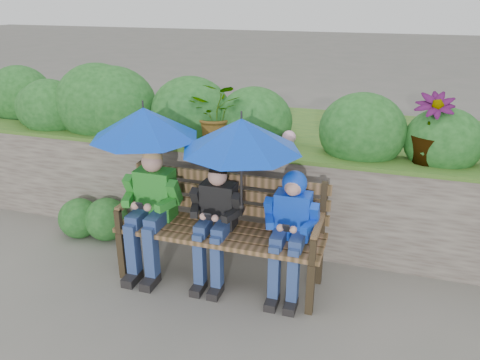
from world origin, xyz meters
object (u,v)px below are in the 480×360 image
(boy_left, at_px, (151,205))
(boy_middle, at_px, (215,217))
(umbrella_left, at_px, (144,123))
(park_bench, at_px, (222,222))
(umbrella_right, at_px, (241,135))
(boy_right, at_px, (291,223))

(boy_left, height_order, boy_middle, boy_left)
(umbrella_left, bearing_deg, park_bench, 3.68)
(park_bench, xyz_separation_m, boy_middle, (-0.04, -0.08, 0.08))
(park_bench, bearing_deg, umbrella_right, -18.68)
(boy_left, bearing_deg, umbrella_right, 1.65)
(umbrella_left, bearing_deg, boy_left, -58.35)
(boy_right, height_order, umbrella_left, umbrella_left)
(umbrella_right, bearing_deg, umbrella_left, 178.51)
(park_bench, distance_m, boy_left, 0.68)
(boy_left, xyz_separation_m, boy_right, (1.30, 0.02, 0.01))
(boy_left, xyz_separation_m, umbrella_left, (-0.03, 0.05, 0.76))
(boy_middle, distance_m, umbrella_right, 0.81)
(park_bench, height_order, umbrella_right, umbrella_right)
(park_bench, relative_size, boy_left, 1.57)
(boy_right, bearing_deg, boy_middle, -178.97)
(boy_right, distance_m, umbrella_left, 1.53)
(umbrella_left, bearing_deg, boy_right, -1.19)
(park_bench, relative_size, boy_right, 1.68)
(boy_left, relative_size, boy_middle, 1.07)
(park_bench, xyz_separation_m, boy_right, (0.64, -0.07, 0.12))
(park_bench, xyz_separation_m, boy_left, (-0.66, -0.09, 0.11))
(boy_right, bearing_deg, umbrella_left, 178.81)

